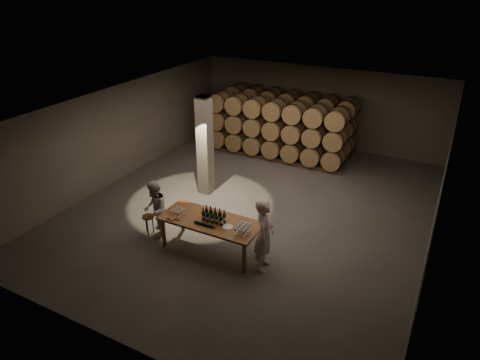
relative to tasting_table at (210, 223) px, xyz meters
The scene contains 15 objects.
room 3.34m from the tasting_table, 123.69° to the left, with size 12.00×12.00×12.00m.
tasting_table is the anchor object (origin of this frame).
barrel_stack_back 7.77m from the tasting_table, 97.11° to the left, with size 5.48×0.95×2.31m.
barrel_stack_front 6.39m from the tasting_table, 98.66° to the left, with size 5.48×0.95×2.31m.
bottle_cluster 0.26m from the tasting_table, ahead, with size 0.61×0.24×0.36m.
lying_bottles 0.32m from the tasting_table, 91.67° to the right, with size 0.60×0.08×0.08m.
glass_cluster_left 0.94m from the tasting_table, behind, with size 0.30×0.30×0.16m.
glass_cluster_right 1.00m from the tasting_table, ahead, with size 0.30×0.41×0.17m.
plate 0.57m from the tasting_table, ahead, with size 0.26×0.26×0.02m, color white.
notebook_near 0.99m from the tasting_table, 157.65° to the right, with size 0.23×0.19×0.03m, color #9B5C38.
notebook_corner 1.20m from the tasting_table, 158.01° to the right, with size 0.23×0.29×0.03m, color #9B5C38.
pen 0.83m from the tasting_table, 150.41° to the right, with size 0.01×0.01×0.14m, color black.
stool 1.95m from the tasting_table, behind, with size 0.33×0.33×0.55m.
person_man 1.53m from the tasting_table, ahead, with size 0.69×0.45×1.89m, color silver.
person_woman 1.68m from the tasting_table, behind, with size 0.79×0.61×1.62m, color silver.
Camera 1 is at (4.93, -10.32, 6.58)m, focal length 32.00 mm.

